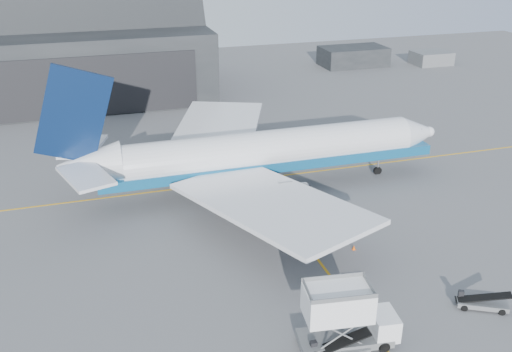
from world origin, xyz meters
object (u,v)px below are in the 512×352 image
object	(u,v)px
belt_loader_a	(338,350)
airliner	(255,153)
belt_loader_b	(482,303)
pushback_tug	(280,220)
catering_truck	(345,317)

from	to	relation	value
belt_loader_a	airliner	bearing A→B (deg)	86.26
belt_loader_b	pushback_tug	bearing A→B (deg)	149.97
catering_truck	pushback_tug	xyz separation A→B (m)	(1.47, 18.31, -1.76)
catering_truck	pushback_tug	distance (m)	18.45
catering_truck	pushback_tug	world-z (taller)	catering_truck
airliner	pushback_tug	distance (m)	9.93
airliner	catering_truck	size ratio (longest dim) A/B	6.22
belt_loader_a	catering_truck	bearing A→B (deg)	49.80
catering_truck	pushback_tug	size ratio (longest dim) A/B	1.57
catering_truck	belt_loader_a	xyz separation A→B (m)	(-0.83, -0.94, -1.96)
belt_loader_b	airliner	bearing A→B (deg)	139.88
airliner	pushback_tug	bearing A→B (deg)	-91.21
airliner	belt_loader_b	distance (m)	29.10
pushback_tug	belt_loader_a	size ratio (longest dim) A/B	1.03
catering_truck	pushback_tug	bearing A→B (deg)	92.65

